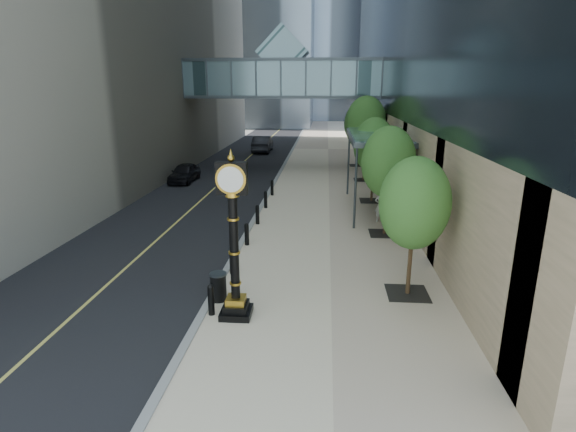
% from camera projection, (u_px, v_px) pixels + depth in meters
% --- Properties ---
extents(ground, '(320.00, 320.00, 0.00)m').
position_uv_depth(ground, '(296.00, 337.00, 12.76)').
color(ground, gray).
rests_on(ground, ground).
extents(road, '(8.00, 180.00, 0.02)m').
position_uv_depth(road, '(258.00, 149.00, 51.62)').
color(road, black).
rests_on(road, ground).
extents(sidewalk, '(8.00, 180.00, 0.06)m').
position_uv_depth(sidewalk, '(328.00, 149.00, 50.97)').
color(sidewalk, beige).
rests_on(sidewalk, ground).
extents(curb, '(0.25, 180.00, 0.07)m').
position_uv_depth(curb, '(293.00, 149.00, 51.29)').
color(curb, gray).
rests_on(curb, ground).
extents(skywalk, '(17.00, 4.20, 5.80)m').
position_uv_depth(skywalk, '(283.00, 76.00, 37.67)').
color(skywalk, slate).
rests_on(skywalk, ground).
extents(entrance_canopy, '(3.00, 8.00, 4.38)m').
position_uv_depth(entrance_canopy, '(376.00, 137.00, 24.72)').
color(entrance_canopy, '#383F44').
rests_on(entrance_canopy, ground).
extents(bollard_row, '(0.20, 16.20, 0.90)m').
position_uv_depth(bollard_row, '(252.00, 225.00, 21.45)').
color(bollard_row, black).
rests_on(bollard_row, sidewalk).
extents(street_trees, '(3.02, 28.47, 6.20)m').
position_uv_depth(street_trees, '(371.00, 138.00, 28.52)').
color(street_trees, black).
rests_on(street_trees, sidewalk).
extents(street_clock, '(0.94, 0.94, 4.98)m').
position_uv_depth(street_clock, '(234.00, 250.00, 13.25)').
color(street_clock, black).
rests_on(street_clock, sidewalk).
extents(trash_bin, '(0.66, 0.66, 0.90)m').
position_uv_depth(trash_bin, '(219.00, 287.00, 14.73)').
color(trash_bin, black).
rests_on(trash_bin, sidewalk).
extents(pedestrian, '(0.74, 0.60, 1.75)m').
position_uv_depth(pedestrian, '(381.00, 206.00, 23.17)').
color(pedestrian, beige).
rests_on(pedestrian, sidewalk).
extents(car_near, '(1.65, 4.02, 1.36)m').
position_uv_depth(car_near, '(184.00, 173.00, 33.40)').
color(car_near, black).
rests_on(car_near, road).
extents(car_far, '(1.91, 5.26, 1.72)m').
position_uv_depth(car_far, '(263.00, 144.00, 48.81)').
color(car_far, black).
rests_on(car_far, road).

